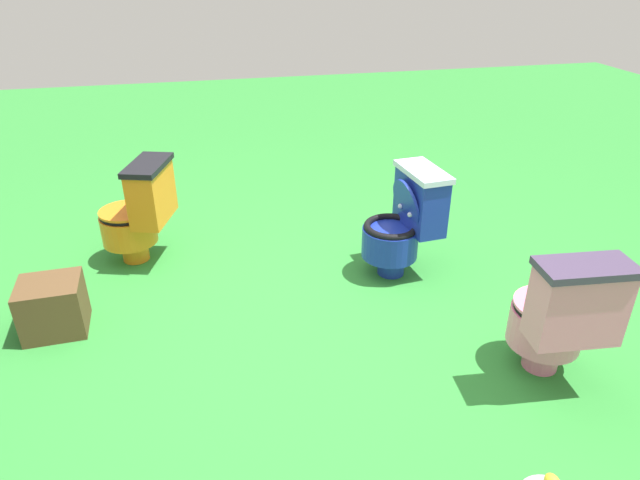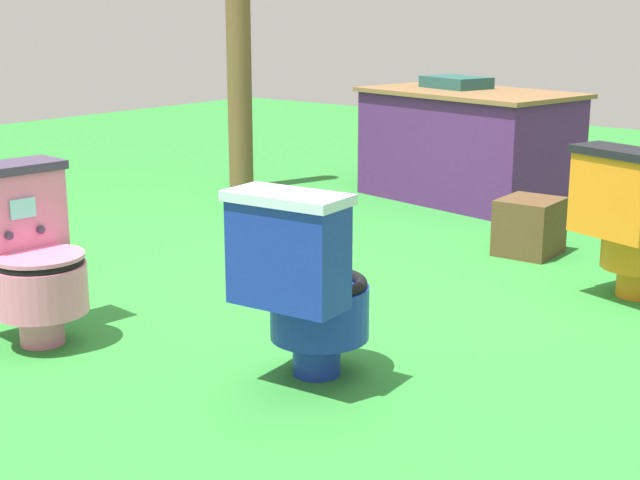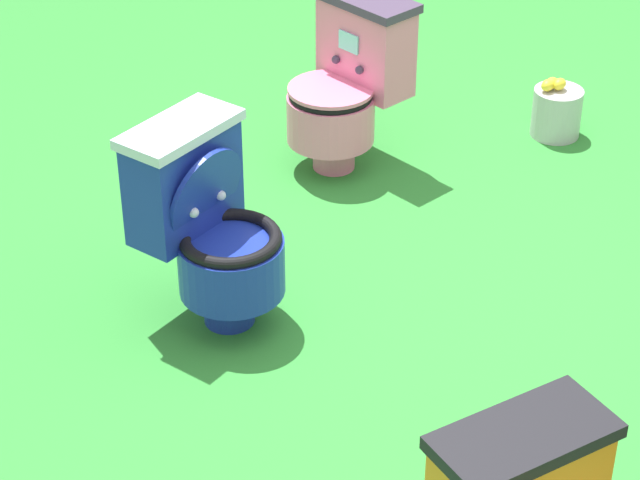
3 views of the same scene
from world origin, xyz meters
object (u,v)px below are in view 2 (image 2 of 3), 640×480
toilet_orange (631,222)px  vendor_table (468,145)px  wooden_post (239,45)px  small_crate (529,227)px  lemon_bucket (29,254)px  toilet_pink (27,253)px  toilet_blue (305,283)px

toilet_orange → vendor_table: (-1.75, 1.53, 0.02)m
wooden_post → small_crate: size_ratio=6.27×
wooden_post → lemon_bucket: 2.67m
toilet_pink → small_crate: 2.72m
toilet_orange → small_crate: 0.89m
toilet_blue → lemon_bucket: (-1.97, 0.17, -0.26)m
toilet_blue → lemon_bucket: size_ratio=2.63×
toilet_pink → toilet_blue: same height
toilet_pink → lemon_bucket: (-0.81, 0.54, -0.25)m
toilet_orange → wooden_post: 3.46m
toilet_orange → vendor_table: 2.33m
toilet_orange → lemon_bucket: (-2.52, -1.54, -0.25)m
toilet_orange → small_crate: (-0.73, 0.46, -0.21)m
toilet_orange → wooden_post: (-3.28, 0.84, 0.69)m
vendor_table → wooden_post: (-1.53, -0.69, 0.67)m
small_crate → lemon_bucket: (-1.79, -1.99, -0.04)m
toilet_pink → small_crate: (0.97, 2.53, -0.21)m
toilet_pink → toilet_orange: same height
wooden_post → small_crate: (2.55, -0.38, -0.90)m
vendor_table → small_crate: size_ratio=4.70×
wooden_post → small_crate: 2.73m
lemon_bucket → toilet_blue: bearing=-4.8°
toilet_pink → wooden_post: 3.38m
wooden_post → toilet_orange: bearing=-14.3°
toilet_pink → vendor_table: size_ratio=0.46×
toilet_pink → vendor_table: vendor_table is taller
toilet_blue → vendor_table: vendor_table is taller
small_crate → lemon_bucket: bearing=-131.8°
toilet_blue → small_crate: (-0.18, 2.16, -0.22)m
wooden_post → lemon_bucket: (0.77, -2.37, -0.94)m
toilet_blue → small_crate: 2.18m
toilet_orange → vendor_table: vendor_table is taller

